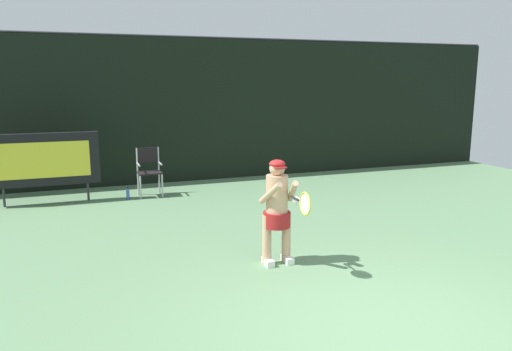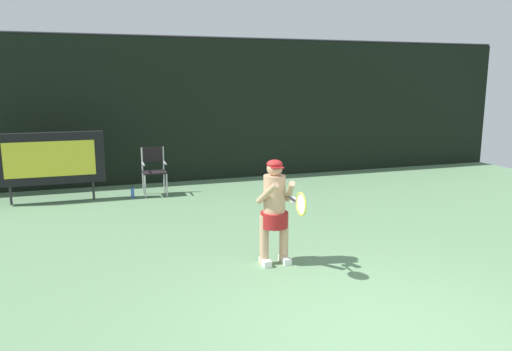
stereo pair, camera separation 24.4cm
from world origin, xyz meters
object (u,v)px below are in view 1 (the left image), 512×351
object	(u,v)px
tennis_player	(277,207)
tennis_racket	(304,203)
water_bottle	(128,194)
umpire_chair	(149,169)
scoreboard	(44,160)

from	to	relation	value
tennis_player	tennis_racket	size ratio (longest dim) A/B	2.50
water_bottle	tennis_racket	size ratio (longest dim) A/B	0.44
water_bottle	tennis_racket	distance (m)	5.66
umpire_chair	scoreboard	bearing A→B (deg)	-179.76
umpire_chair	tennis_player	size ratio (longest dim) A/B	0.72
scoreboard	tennis_player	distance (m)	5.85
tennis_player	tennis_racket	world-z (taller)	tennis_player
umpire_chair	tennis_racket	distance (m)	5.65
scoreboard	umpire_chair	world-z (taller)	scoreboard
umpire_chair	water_bottle	distance (m)	0.74
umpire_chair	tennis_player	distance (m)	5.00
scoreboard	umpire_chair	size ratio (longest dim) A/B	2.04
tennis_racket	umpire_chair	bearing A→B (deg)	117.46
umpire_chair	tennis_racket	xyz separation A→B (m)	(1.20, -5.51, 0.40)
scoreboard	water_bottle	size ratio (longest dim) A/B	8.30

